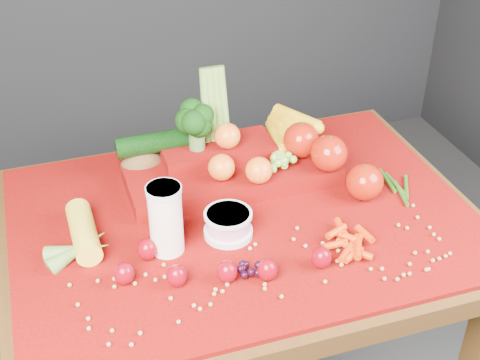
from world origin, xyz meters
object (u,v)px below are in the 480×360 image
object	(u,v)px
milk_glass	(166,217)
yogurt_bowl	(228,223)
produce_mound	(247,158)
table	(243,251)

from	to	relation	value
milk_glass	yogurt_bowl	world-z (taller)	milk_glass
yogurt_bowl	produce_mound	xyz separation A→B (m)	(0.11, 0.20, 0.03)
produce_mound	table	bearing A→B (deg)	-112.15
table	produce_mound	xyz separation A→B (m)	(0.06, 0.15, 0.17)
table	yogurt_bowl	size ratio (longest dim) A/B	10.02
produce_mound	yogurt_bowl	bearing A→B (deg)	-118.96
table	yogurt_bowl	xyz separation A→B (m)	(-0.05, -0.06, 0.14)
milk_glass	produce_mound	bearing A→B (deg)	39.95
produce_mound	milk_glass	bearing A→B (deg)	-140.05
yogurt_bowl	produce_mound	distance (m)	0.23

